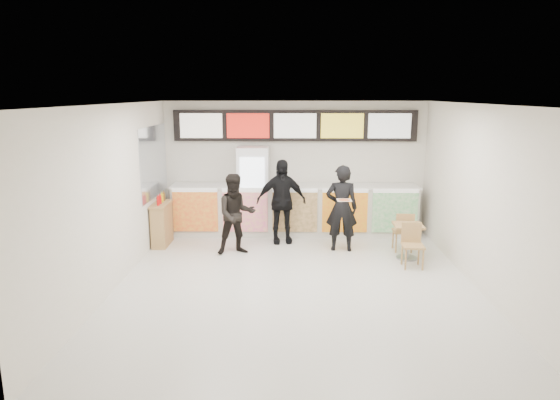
{
  "coord_description": "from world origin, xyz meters",
  "views": [
    {
      "loc": [
        -0.11,
        -7.96,
        3.16
      ],
      "look_at": [
        -0.3,
        1.2,
        1.2
      ],
      "focal_mm": 32.0,
      "sensor_mm": 36.0,
      "label": 1
    }
  ],
  "objects_px": {
    "customer_main": "(342,208)",
    "cafe_table": "(408,235)",
    "drinks_fridge": "(253,191)",
    "condiment_ledge": "(162,224)",
    "service_counter": "(295,210)",
    "customer_left": "(236,214)",
    "customer_mid": "(281,201)"
  },
  "relations": [
    {
      "from": "condiment_ledge",
      "to": "cafe_table",
      "type": "bearing_deg",
      "value": -9.3
    },
    {
      "from": "customer_mid",
      "to": "service_counter",
      "type": "bearing_deg",
      "value": 55.97
    },
    {
      "from": "customer_left",
      "to": "cafe_table",
      "type": "bearing_deg",
      "value": -20.93
    },
    {
      "from": "drinks_fridge",
      "to": "cafe_table",
      "type": "xyz_separation_m",
      "value": [
        3.11,
        -1.73,
        -0.52
      ]
    },
    {
      "from": "customer_left",
      "to": "customer_mid",
      "type": "xyz_separation_m",
      "value": [
        0.88,
        0.8,
        0.09
      ]
    },
    {
      "from": "service_counter",
      "to": "customer_left",
      "type": "distance_m",
      "value": 1.88
    },
    {
      "from": "drinks_fridge",
      "to": "customer_main",
      "type": "xyz_separation_m",
      "value": [
        1.87,
        -1.21,
        -0.12
      ]
    },
    {
      "from": "customer_main",
      "to": "customer_mid",
      "type": "bearing_deg",
      "value": -19.01
    },
    {
      "from": "drinks_fridge",
      "to": "customer_main",
      "type": "bearing_deg",
      "value": -32.78
    },
    {
      "from": "customer_main",
      "to": "condiment_ledge",
      "type": "xyz_separation_m",
      "value": [
        -3.76,
        0.3,
        -0.42
      ]
    },
    {
      "from": "customer_mid",
      "to": "condiment_ledge",
      "type": "bearing_deg",
      "value": 175.79
    },
    {
      "from": "drinks_fridge",
      "to": "condiment_ledge",
      "type": "bearing_deg",
      "value": -154.3
    },
    {
      "from": "condiment_ledge",
      "to": "customer_mid",
      "type": "bearing_deg",
      "value": 5.41
    },
    {
      "from": "service_counter",
      "to": "drinks_fridge",
      "type": "xyz_separation_m",
      "value": [
        -0.93,
        0.02,
        0.43
      ]
    },
    {
      "from": "drinks_fridge",
      "to": "customer_left",
      "type": "height_order",
      "value": "drinks_fridge"
    },
    {
      "from": "customer_mid",
      "to": "drinks_fridge",
      "type": "bearing_deg",
      "value": 124.11
    },
    {
      "from": "drinks_fridge",
      "to": "cafe_table",
      "type": "relative_size",
      "value": 1.42
    },
    {
      "from": "customer_main",
      "to": "cafe_table",
      "type": "bearing_deg",
      "value": 161.88
    },
    {
      "from": "service_counter",
      "to": "customer_main",
      "type": "xyz_separation_m",
      "value": [
        0.94,
        -1.19,
        0.31
      ]
    },
    {
      "from": "customer_left",
      "to": "customer_mid",
      "type": "height_order",
      "value": "customer_mid"
    },
    {
      "from": "condiment_ledge",
      "to": "drinks_fridge",
      "type": "bearing_deg",
      "value": 25.7
    },
    {
      "from": "service_counter",
      "to": "cafe_table",
      "type": "bearing_deg",
      "value": -38.12
    },
    {
      "from": "customer_left",
      "to": "cafe_table",
      "type": "height_order",
      "value": "customer_left"
    },
    {
      "from": "customer_main",
      "to": "customer_left",
      "type": "height_order",
      "value": "customer_main"
    },
    {
      "from": "customer_main",
      "to": "condiment_ledge",
      "type": "height_order",
      "value": "customer_main"
    },
    {
      "from": "cafe_table",
      "to": "customer_left",
      "type": "bearing_deg",
      "value": 177.52
    },
    {
      "from": "drinks_fridge",
      "to": "condiment_ledge",
      "type": "relative_size",
      "value": 1.85
    },
    {
      "from": "customer_left",
      "to": "drinks_fridge",
      "type": "bearing_deg",
      "value": 64.04
    },
    {
      "from": "service_counter",
      "to": "customer_main",
      "type": "distance_m",
      "value": 1.55
    },
    {
      "from": "cafe_table",
      "to": "condiment_ledge",
      "type": "relative_size",
      "value": 1.31
    },
    {
      "from": "customer_main",
      "to": "cafe_table",
      "type": "distance_m",
      "value": 1.4
    },
    {
      "from": "service_counter",
      "to": "cafe_table",
      "type": "height_order",
      "value": "service_counter"
    }
  ]
}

